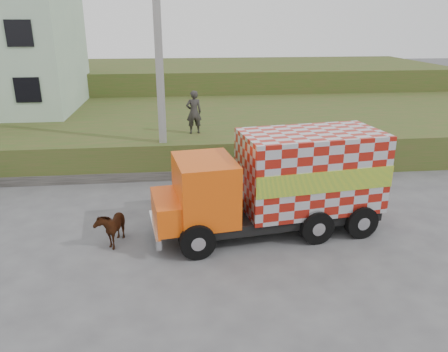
{
  "coord_description": "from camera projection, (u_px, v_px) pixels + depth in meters",
  "views": [
    {
      "loc": [
        -0.4,
        -13.09,
        6.29
      ],
      "look_at": [
        1.12,
        0.72,
        1.3
      ],
      "focal_mm": 35.0,
      "sensor_mm": 36.0,
      "label": 1
    }
  ],
  "objects": [
    {
      "name": "cargo_truck",
      "position": [
        281.0,
        182.0,
        13.32
      ],
      "size": [
        7.25,
        3.27,
        3.13
      ],
      "rotation": [
        0.0,
        0.0,
        0.14
      ],
      "color": "black",
      "rests_on": "ground"
    },
    {
      "name": "cow",
      "position": [
        112.0,
        226.0,
        12.89
      ],
      "size": [
        0.87,
        1.41,
        1.11
      ],
      "primitive_type": "imported",
      "rotation": [
        0.0,
        0.0,
        -0.22
      ],
      "color": "#331C0C",
      "rests_on": "ground"
    },
    {
      "name": "embankment_far",
      "position": [
        181.0,
        84.0,
        34.49
      ],
      "size": [
        40.0,
        12.0,
        3.0
      ],
      "primitive_type": "cube",
      "color": "#32501A",
      "rests_on": "ground"
    },
    {
      "name": "pedestrian",
      "position": [
        194.0,
        112.0,
        19.18
      ],
      "size": [
        0.76,
        0.57,
        1.9
      ],
      "primitive_type": "imported",
      "rotation": [
        0.0,
        0.0,
        3.31
      ],
      "color": "#33312D",
      "rests_on": "embankment"
    },
    {
      "name": "ground",
      "position": [
        193.0,
        222.0,
        14.42
      ],
      "size": [
        120.0,
        120.0,
        0.0
      ],
      "primitive_type": "plane",
      "color": "#474749",
      "rests_on": "ground"
    },
    {
      "name": "utility_pole",
      "position": [
        160.0,
        79.0,
        17.24
      ],
      "size": [
        1.2,
        0.3,
        8.0
      ],
      "color": "gray",
      "rests_on": "ground"
    },
    {
      "name": "retaining_strip",
      "position": [
        140.0,
        176.0,
        18.07
      ],
      "size": [
        16.0,
        0.5,
        0.4
      ],
      "primitive_type": "cube",
      "color": "#595651",
      "rests_on": "ground"
    },
    {
      "name": "embankment",
      "position": [
        185.0,
        129.0,
        23.52
      ],
      "size": [
        40.0,
        12.0,
        1.5
      ],
      "primitive_type": "cube",
      "color": "#32501A",
      "rests_on": "ground"
    }
  ]
}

